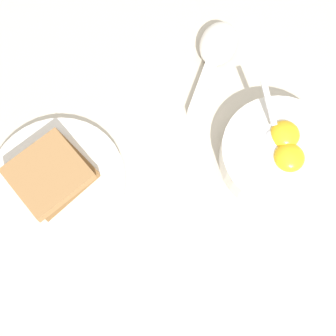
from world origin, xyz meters
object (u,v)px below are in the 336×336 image
at_px(egg_bowl, 279,154).
at_px(toast_sandwich, 50,174).
at_px(soup_spoon, 216,50).
at_px(toast_plate, 58,182).

height_order(egg_bowl, toast_sandwich, egg_bowl).
xyz_separation_m(egg_bowl, soup_spoon, (0.15, -0.09, -0.01)).
height_order(egg_bowl, toast_plate, egg_bowl).
bearing_deg(toast_plate, soup_spoon, -103.47).
bearing_deg(soup_spoon, egg_bowl, 149.27).
bearing_deg(egg_bowl, toast_plate, 40.61).
relative_size(egg_bowl, toast_plate, 0.86).
bearing_deg(egg_bowl, toast_sandwich, 39.93).
xyz_separation_m(toast_sandwich, soup_spoon, (-0.07, -0.27, -0.02)).
distance_m(toast_sandwich, soup_spoon, 0.28).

